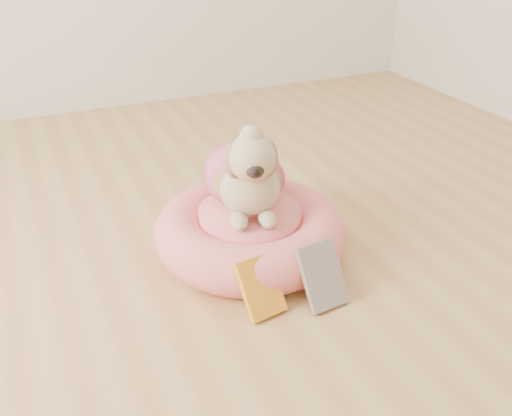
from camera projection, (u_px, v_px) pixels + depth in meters
name	position (u px, v px, depth m)	size (l,w,h in m)	color
floor	(259.00, 373.00, 1.44)	(4.50, 4.50, 0.00)	tan
pet_bed	(250.00, 231.00, 1.90)	(0.64, 0.64, 0.16)	#F76173
dog	(246.00, 159.00, 1.81)	(0.31, 0.45, 0.33)	brown
book_yellow	(261.00, 287.00, 1.63)	(0.12, 0.02, 0.18)	yellow
book_white	(323.00, 276.00, 1.66)	(0.13, 0.02, 0.19)	white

